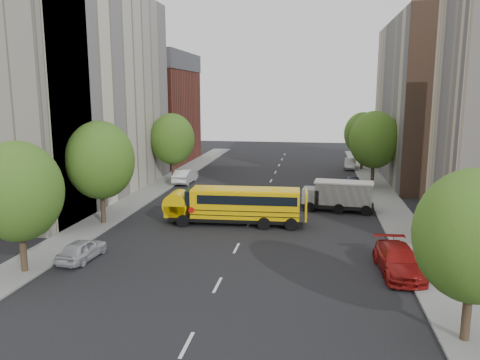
% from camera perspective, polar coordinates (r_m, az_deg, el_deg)
% --- Properties ---
extents(ground, '(120.00, 120.00, 0.00)m').
position_cam_1_polar(ground, '(38.18, 1.55, -4.48)').
color(ground, black).
rests_on(ground, ground).
extents(sidewalk_left, '(3.00, 80.00, 0.12)m').
position_cam_1_polar(sidewalk_left, '(45.71, -12.05, -2.12)').
color(sidewalk_left, slate).
rests_on(sidewalk_left, ground).
extents(sidewalk_right, '(3.00, 80.00, 0.12)m').
position_cam_1_polar(sidewalk_right, '(43.23, 17.78, -3.12)').
color(sidewalk_right, slate).
rests_on(sidewalk_right, ground).
extents(lane_markings, '(0.15, 64.00, 0.01)m').
position_cam_1_polar(lane_markings, '(47.84, 3.13, -1.41)').
color(lane_markings, silver).
rests_on(lane_markings, ground).
extents(building_left_cream, '(10.00, 26.00, 20.00)m').
position_cam_1_polar(building_left_cream, '(48.29, -19.40, 10.08)').
color(building_left_cream, beige).
rests_on(building_left_cream, ground).
extents(building_left_redbrick, '(10.00, 15.00, 13.00)m').
position_cam_1_polar(building_left_redbrick, '(68.56, -10.44, 7.52)').
color(building_left_redbrick, maroon).
rests_on(building_left_redbrick, ground).
extents(building_left_near, '(10.00, 7.00, 17.00)m').
position_cam_1_polar(building_left_near, '(39.37, -26.55, 7.42)').
color(building_left_near, tan).
rests_on(building_left_near, ground).
extents(building_right_far, '(10.00, 22.00, 18.00)m').
position_cam_1_polar(building_right_far, '(58.09, 22.50, 8.87)').
color(building_right_far, tan).
rests_on(building_right_far, ground).
extents(building_right_sidewall, '(10.10, 0.30, 18.00)m').
position_cam_1_polar(building_right_sidewall, '(47.44, 25.53, 8.45)').
color(building_right_sidewall, brown).
rests_on(building_right_sidewall, ground).
extents(street_tree_0, '(4.80, 4.80, 7.41)m').
position_cam_1_polar(street_tree_0, '(28.04, -25.44, -1.28)').
color(street_tree_0, '#38281C').
rests_on(street_tree_0, ground).
extents(street_tree_1, '(5.12, 5.12, 7.90)m').
position_cam_1_polar(street_tree_1, '(36.53, -16.66, 2.33)').
color(street_tree_1, '#38281C').
rests_on(street_tree_1, ground).
extents(street_tree_2, '(4.99, 4.99, 7.71)m').
position_cam_1_polar(street_tree_2, '(53.22, -8.26, 4.97)').
color(street_tree_2, '#38281C').
rests_on(street_tree_2, ground).
extents(street_tree_3, '(4.61, 4.61, 7.11)m').
position_cam_1_polar(street_tree_3, '(20.31, 26.63, -6.12)').
color(street_tree_3, '#38281C').
rests_on(street_tree_3, ground).
extents(street_tree_4, '(5.25, 5.25, 8.10)m').
position_cam_1_polar(street_tree_4, '(51.17, 16.06, 4.73)').
color(street_tree_4, '#38281C').
rests_on(street_tree_4, ground).
extents(street_tree_5, '(4.86, 4.86, 7.51)m').
position_cam_1_polar(street_tree_5, '(63.08, 14.76, 5.47)').
color(street_tree_5, '#38281C').
rests_on(street_tree_5, ground).
extents(school_bus, '(10.25, 2.86, 2.87)m').
position_cam_1_polar(school_bus, '(35.63, -0.60, -2.92)').
color(school_bus, black).
rests_on(school_bus, ground).
extents(safari_truck, '(6.23, 2.81, 2.58)m').
position_cam_1_polar(safari_truck, '(40.52, 11.87, -1.84)').
color(safari_truck, black).
rests_on(safari_truck, ground).
extents(parked_car_0, '(1.80, 3.90, 1.29)m').
position_cam_1_polar(parked_car_0, '(29.91, -18.68, -8.03)').
color(parked_car_0, '#BCBCC3').
rests_on(parked_car_0, ground).
extents(parked_car_1, '(1.82, 4.83, 1.57)m').
position_cam_1_polar(parked_car_1, '(52.51, -6.71, 0.48)').
color(parked_car_1, silver).
rests_on(parked_car_1, ground).
extents(parked_car_3, '(2.50, 5.43, 1.54)m').
position_cam_1_polar(parked_car_3, '(27.71, 18.77, -9.25)').
color(parked_car_3, maroon).
rests_on(parked_car_3, ground).
extents(parked_car_4, '(2.06, 4.47, 1.48)m').
position_cam_1_polar(parked_car_4, '(49.24, 13.58, -0.47)').
color(parked_car_4, '#363257').
rests_on(parked_car_4, ground).
extents(parked_car_5, '(1.86, 4.35, 1.39)m').
position_cam_1_polar(parked_car_5, '(63.79, 13.31, 1.96)').
color(parked_car_5, '#A7A6A1').
rests_on(parked_car_5, ground).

